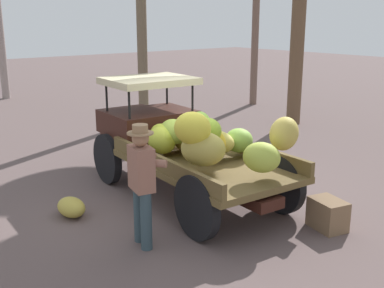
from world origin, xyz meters
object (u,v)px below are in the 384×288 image
loose_banana_bunch (71,207)px  farmer (142,178)px  truck (179,139)px  wooden_crate (328,214)px

loose_banana_bunch → farmer: bearing=-167.4°
truck → wooden_crate: size_ratio=8.68×
truck → loose_banana_bunch: (0.23, 1.90, -0.81)m
farmer → truck: bearing=51.8°
truck → farmer: (-1.26, 1.57, -0.02)m
wooden_crate → loose_banana_bunch: (2.73, 2.66, -0.07)m
farmer → loose_banana_bunch: bearing=115.6°
truck → wooden_crate: truck is taller
truck → loose_banana_bunch: 2.08m
truck → wooden_crate: (-2.50, -0.76, -0.74)m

